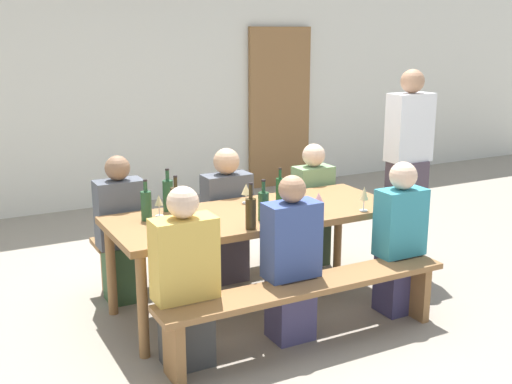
% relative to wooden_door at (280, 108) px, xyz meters
% --- Properties ---
extents(ground_plane, '(24.00, 24.00, 0.00)m').
position_rel_wooden_door_xyz_m(ground_plane, '(-2.12, -3.33, -1.05)').
color(ground_plane, gray).
extents(back_wall, '(14.00, 0.20, 3.20)m').
position_rel_wooden_door_xyz_m(back_wall, '(-2.12, 0.14, 0.55)').
color(back_wall, silver).
rests_on(back_wall, ground).
extents(wooden_door, '(0.90, 0.06, 2.10)m').
position_rel_wooden_door_xyz_m(wooden_door, '(0.00, 0.00, 0.00)').
color(wooden_door, olive).
rests_on(wooden_door, ground).
extents(tasting_table, '(2.18, 0.86, 0.75)m').
position_rel_wooden_door_xyz_m(tasting_table, '(-2.12, -3.33, -0.37)').
color(tasting_table, olive).
rests_on(tasting_table, ground).
extents(bench_near, '(2.08, 0.30, 0.45)m').
position_rel_wooden_door_xyz_m(bench_near, '(-2.12, -4.06, -0.69)').
color(bench_near, olive).
rests_on(bench_near, ground).
extents(bench_far, '(2.08, 0.30, 0.45)m').
position_rel_wooden_door_xyz_m(bench_far, '(-2.12, -2.61, -0.69)').
color(bench_far, olive).
rests_on(bench_far, ground).
extents(wine_bottle_0, '(0.08, 0.08, 0.32)m').
position_rel_wooden_door_xyz_m(wine_bottle_0, '(-2.69, -3.01, -0.18)').
color(wine_bottle_0, '#234C2D').
rests_on(wine_bottle_0, tasting_table).
extents(wine_bottle_1, '(0.08, 0.08, 0.29)m').
position_rel_wooden_door_xyz_m(wine_bottle_1, '(-2.17, -3.55, -0.19)').
color(wine_bottle_1, '#234C2D').
rests_on(wine_bottle_1, tasting_table).
extents(wine_bottle_2, '(0.07, 0.07, 0.33)m').
position_rel_wooden_door_xyz_m(wine_bottle_2, '(-2.74, -3.31, -0.17)').
color(wine_bottle_2, '#332814').
rests_on(wine_bottle_2, tasting_table).
extents(wine_bottle_3, '(0.07, 0.07, 0.32)m').
position_rel_wooden_door_xyz_m(wine_bottle_3, '(-2.35, -3.69, -0.19)').
color(wine_bottle_3, '#332814').
rests_on(wine_bottle_3, tasting_table).
extents(wine_bottle_4, '(0.08, 0.08, 0.30)m').
position_rel_wooden_door_xyz_m(wine_bottle_4, '(-2.91, -3.16, -0.19)').
color(wine_bottle_4, '#234C2D').
rests_on(wine_bottle_4, tasting_table).
extents(wine_bottle_5, '(0.06, 0.06, 0.28)m').
position_rel_wooden_door_xyz_m(wine_bottle_5, '(-1.86, -3.23, -0.19)').
color(wine_bottle_5, '#194723').
rests_on(wine_bottle_5, tasting_table).
extents(wine_glass_0, '(0.06, 0.06, 0.16)m').
position_rel_wooden_door_xyz_m(wine_glass_0, '(-2.79, -3.11, -0.19)').
color(wine_glass_0, silver).
rests_on(wine_glass_0, tasting_table).
extents(wine_glass_1, '(0.07, 0.07, 0.16)m').
position_rel_wooden_door_xyz_m(wine_glass_1, '(-1.74, -3.59, -0.19)').
color(wine_glass_1, silver).
rests_on(wine_glass_1, tasting_table).
extents(wine_glass_2, '(0.07, 0.07, 0.15)m').
position_rel_wooden_door_xyz_m(wine_glass_2, '(-2.08, -3.08, -0.19)').
color(wine_glass_2, silver).
rests_on(wine_glass_2, tasting_table).
extents(wine_glass_3, '(0.07, 0.07, 0.18)m').
position_rel_wooden_door_xyz_m(wine_glass_3, '(-1.40, -3.69, -0.17)').
color(wine_glass_3, silver).
rests_on(wine_glass_3, tasting_table).
extents(seated_guest_near_0, '(0.40, 0.24, 1.16)m').
position_rel_wooden_door_xyz_m(seated_guest_near_0, '(-2.92, -3.91, -0.50)').
color(seated_guest_near_0, '#3C3D3D').
rests_on(seated_guest_near_0, ground).
extents(seated_guest_near_1, '(0.37, 0.24, 1.15)m').
position_rel_wooden_door_xyz_m(seated_guest_near_1, '(-2.16, -3.91, -0.51)').
color(seated_guest_near_1, '#433E67').
rests_on(seated_guest_near_1, ground).
extents(seated_guest_near_2, '(0.36, 0.24, 1.15)m').
position_rel_wooden_door_xyz_m(seated_guest_near_2, '(-1.23, -3.91, -0.50)').
color(seated_guest_near_2, '#3A355C').
rests_on(seated_guest_near_2, ground).
extents(seated_guest_far_0, '(0.36, 0.24, 1.15)m').
position_rel_wooden_door_xyz_m(seated_guest_far_0, '(-2.98, -2.76, -0.50)').
color(seated_guest_far_0, '#345333').
rests_on(seated_guest_far_0, ground).
extents(seated_guest_far_1, '(0.40, 0.24, 1.13)m').
position_rel_wooden_door_xyz_m(seated_guest_far_1, '(-2.09, -2.76, -0.51)').
color(seated_guest_far_1, '#443B45').
rests_on(seated_guest_far_1, ground).
extents(seated_guest_far_2, '(0.34, 0.24, 1.10)m').
position_rel_wooden_door_xyz_m(seated_guest_far_2, '(-1.24, -2.76, -0.52)').
color(seated_guest_far_2, '#324935').
rests_on(seated_guest_far_2, ground).
extents(standing_host, '(0.37, 0.24, 1.75)m').
position_rel_wooden_door_xyz_m(standing_host, '(-0.64, -3.28, -0.20)').
color(standing_host, '#4A3C48').
rests_on(standing_host, ground).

